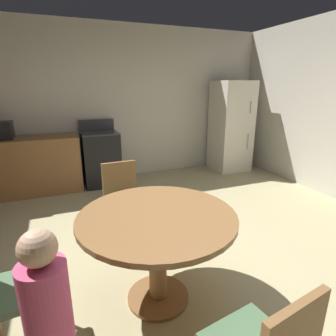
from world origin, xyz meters
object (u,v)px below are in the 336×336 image
Objects in this scene: chair_west at (3,287)px; refrigerator at (231,127)px; chair_north at (123,197)px; person_child at (50,326)px; oven_range at (101,158)px; dining_table at (157,233)px.

refrigerator is at bearing 34.46° from chair_west.
chair_north is (-2.62, -1.85, -0.38)m from refrigerator.
person_child is at bearing -26.05° from chair_north.
oven_range is 3.20m from chair_west.
refrigerator is (2.58, -0.05, 0.41)m from oven_range.
refrigerator is 1.61× the size of person_child.
chair_west is 0.80× the size of person_child.
chair_west is at bearing 82.42° from person_child.
person_child is (-0.75, -3.51, 0.11)m from oven_range.
refrigerator reaches higher than chair_west.
chair_north is 1.76m from person_child.
chair_north and chair_west have the same top height.
dining_table is 1.04m from chair_west.
refrigerator is 4.69m from chair_west.
chair_west is (-1.03, -3.03, 0.03)m from oven_range.
refrigerator is 3.23m from chair_north.
oven_range is at bearing 40.39° from person_child.
person_child is (-3.33, -3.46, -0.30)m from refrigerator.
oven_range is 1.26× the size of chair_north.
person_child reaches higher than chair_west.
chair_north is 0.80× the size of person_child.
person_child is (0.28, -0.49, 0.08)m from chair_west.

